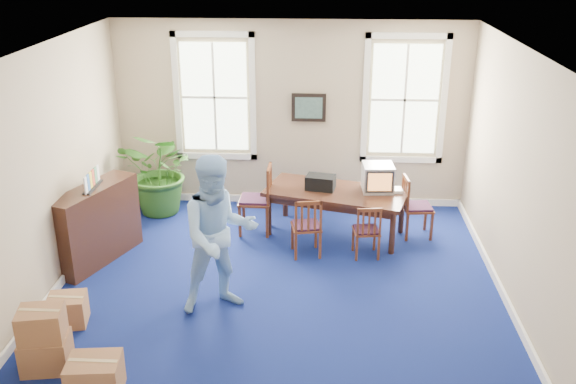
# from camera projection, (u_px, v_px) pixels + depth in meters

# --- Properties ---
(floor) EXTENTS (6.50, 6.50, 0.00)m
(floor) POSITION_uv_depth(u_px,v_px,m) (278.00, 296.00, 8.51)
(floor) COLOR navy
(floor) RESTS_ON ground
(ceiling) EXTENTS (6.50, 6.50, 0.00)m
(ceiling) POSITION_uv_depth(u_px,v_px,m) (276.00, 53.00, 7.32)
(ceiling) COLOR white
(ceiling) RESTS_ON ground
(wall_back) EXTENTS (6.50, 0.00, 6.50)m
(wall_back) POSITION_uv_depth(u_px,v_px,m) (291.00, 115.00, 10.93)
(wall_back) COLOR tan
(wall_back) RESTS_ON ground
(wall_front) EXTENTS (6.50, 0.00, 6.50)m
(wall_front) POSITION_uv_depth(u_px,v_px,m) (246.00, 336.00, 4.90)
(wall_front) COLOR tan
(wall_front) RESTS_ON ground
(wall_left) EXTENTS (0.00, 6.50, 6.50)m
(wall_left) POSITION_uv_depth(u_px,v_px,m) (40.00, 179.00, 8.08)
(wall_left) COLOR tan
(wall_left) RESTS_ON ground
(wall_right) EXTENTS (0.00, 6.50, 6.50)m
(wall_right) POSITION_uv_depth(u_px,v_px,m) (524.00, 189.00, 7.75)
(wall_right) COLOR tan
(wall_right) RESTS_ON ground
(baseboard_back) EXTENTS (6.00, 0.04, 0.12)m
(baseboard_back) POSITION_uv_depth(u_px,v_px,m) (291.00, 199.00, 11.47)
(baseboard_back) COLOR white
(baseboard_back) RESTS_ON ground
(baseboard_left) EXTENTS (0.04, 6.50, 0.12)m
(baseboard_left) POSITION_uv_depth(u_px,v_px,m) (59.00, 285.00, 8.65)
(baseboard_left) COLOR white
(baseboard_left) RESTS_ON ground
(baseboard_right) EXTENTS (0.04, 6.50, 0.12)m
(baseboard_right) POSITION_uv_depth(u_px,v_px,m) (505.00, 299.00, 8.33)
(baseboard_right) COLOR white
(baseboard_right) RESTS_ON ground
(window_left) EXTENTS (1.40, 0.12, 2.20)m
(window_left) POSITION_uv_depth(u_px,v_px,m) (215.00, 97.00, 10.87)
(window_left) COLOR white
(window_left) RESTS_ON ground
(window_right) EXTENTS (1.40, 0.12, 2.20)m
(window_right) POSITION_uv_depth(u_px,v_px,m) (405.00, 100.00, 10.70)
(window_right) COLOR white
(window_right) RESTS_ON ground
(wall_picture) EXTENTS (0.58, 0.06, 0.48)m
(wall_picture) POSITION_uv_depth(u_px,v_px,m) (309.00, 108.00, 10.81)
(wall_picture) COLOR black
(wall_picture) RESTS_ON ground
(conference_table) EXTENTS (2.36, 1.55, 0.74)m
(conference_table) POSITION_uv_depth(u_px,v_px,m) (335.00, 212.00, 10.17)
(conference_table) COLOR #3D2115
(conference_table) RESTS_ON ground
(crt_tv) EXTENTS (0.49, 0.53, 0.42)m
(crt_tv) POSITION_uv_depth(u_px,v_px,m) (378.00, 178.00, 9.96)
(crt_tv) COLOR #B7B7BC
(crt_tv) RESTS_ON conference_table
(game_console) EXTENTS (0.19, 0.23, 0.05)m
(game_console) POSITION_uv_depth(u_px,v_px,m) (397.00, 190.00, 9.97)
(game_console) COLOR white
(game_console) RESTS_ON conference_table
(equipment_bag) EXTENTS (0.50, 0.37, 0.22)m
(equipment_bag) POSITION_uv_depth(u_px,v_px,m) (321.00, 182.00, 10.05)
(equipment_bag) COLOR black
(equipment_bag) RESTS_ON conference_table
(chair_near_left) EXTENTS (0.49, 0.49, 0.93)m
(chair_near_left) POSITION_uv_depth(u_px,v_px,m) (306.00, 225.00, 9.47)
(chair_near_left) COLOR brown
(chair_near_left) RESTS_ON ground
(chair_near_right) EXTENTS (0.42, 0.42, 0.84)m
(chair_near_right) POSITION_uv_depth(u_px,v_px,m) (366.00, 230.00, 9.44)
(chair_near_right) COLOR brown
(chair_near_right) RESTS_ON ground
(chair_end_left) EXTENTS (0.51, 0.51, 1.11)m
(chair_end_left) POSITION_uv_depth(u_px,v_px,m) (255.00, 199.00, 10.16)
(chair_end_left) COLOR brown
(chair_end_left) RESTS_ON ground
(chair_end_right) EXTENTS (0.49, 0.49, 0.99)m
(chair_end_right) POSITION_uv_depth(u_px,v_px,m) (418.00, 207.00, 10.05)
(chair_end_right) COLOR brown
(chair_end_right) RESTS_ON ground
(man) EXTENTS (1.22, 1.10, 2.04)m
(man) POSITION_uv_depth(u_px,v_px,m) (219.00, 235.00, 7.89)
(man) COLOR #93C4F5
(man) RESTS_ON ground
(credenza) EXTENTS (0.95, 1.55, 1.18)m
(credenza) POSITION_uv_depth(u_px,v_px,m) (96.00, 223.00, 9.25)
(credenza) COLOR #3D2115
(credenza) RESTS_ON ground
(brochure_rack) EXTENTS (0.29, 0.61, 0.27)m
(brochure_rack) POSITION_uv_depth(u_px,v_px,m) (91.00, 176.00, 8.98)
(brochure_rack) COLOR #99999E
(brochure_rack) RESTS_ON credenza
(potted_plant) EXTENTS (1.68, 1.58, 1.50)m
(potted_plant) POSITION_uv_depth(u_px,v_px,m) (162.00, 171.00, 10.81)
(potted_plant) COLOR #295B1A
(potted_plant) RESTS_ON ground
(cardboard_boxes) EXTENTS (1.55, 1.55, 0.78)m
(cardboard_boxes) POSITION_uv_depth(u_px,v_px,m) (65.00, 333.00, 7.04)
(cardboard_boxes) COLOR #A66E46
(cardboard_boxes) RESTS_ON ground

